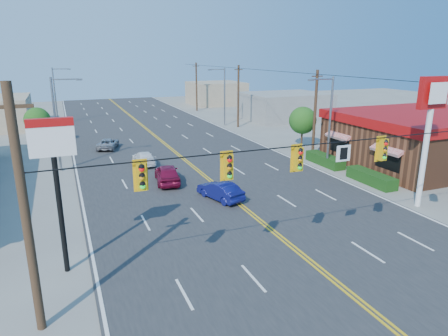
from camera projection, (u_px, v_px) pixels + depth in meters
name	position (u px, v px, depth m)	size (l,w,h in m)	color
ground	(314.00, 265.00, 19.20)	(160.00, 160.00, 0.00)	gray
road	(189.00, 164.00, 36.99)	(20.00, 120.00, 0.06)	#2D2D30
signal_span	(318.00, 168.00, 17.82)	(24.32, 0.34, 9.00)	#47301E
kfc	(423.00, 138.00, 36.49)	(16.30, 12.40, 4.70)	brown
kfc_pylon	(430.00, 116.00, 25.11)	(2.20, 0.36, 8.50)	white
pizza_hut_sign	(55.00, 164.00, 17.33)	(1.90, 0.30, 6.85)	black
streetlight_se	(328.00, 118.00, 34.36)	(2.55, 0.25, 8.00)	gray
streetlight_ne	(223.00, 93.00, 55.71)	(2.55, 0.25, 8.00)	gray
streetlight_sw	(58.00, 119.00, 33.60)	(2.55, 0.25, 8.00)	gray
streetlight_nw	(56.00, 93.00, 56.73)	(2.55, 0.25, 8.00)	gray
utility_pole_near	(315.00, 114.00, 38.51)	(0.28, 0.28, 8.40)	#47301E
utility_pole_mid	(238.00, 97.00, 54.53)	(0.28, 0.28, 8.40)	#47301E
utility_pole_far	(196.00, 87.00, 70.54)	(0.28, 0.28, 8.40)	#47301E
tree_kfc_rear	(303.00, 120.00, 42.89)	(2.94, 2.94, 4.41)	#47301E
tree_west	(37.00, 120.00, 43.94)	(2.80, 2.80, 4.20)	#47301E
bld_east_mid	(285.00, 106.00, 62.26)	(12.00, 10.00, 4.00)	gray
bld_east_far	(216.00, 93.00, 80.69)	(10.00, 10.00, 4.40)	tan
car_magenta	(167.00, 174.00, 31.22)	(1.75, 4.35, 1.48)	maroon
car_blue	(220.00, 191.00, 27.67)	(1.33, 3.82, 1.26)	navy
car_white	(144.00, 159.00, 36.51)	(1.64, 4.03, 1.17)	white
car_silver	(108.00, 144.00, 42.60)	(1.83, 3.97, 1.10)	#A1A0A5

